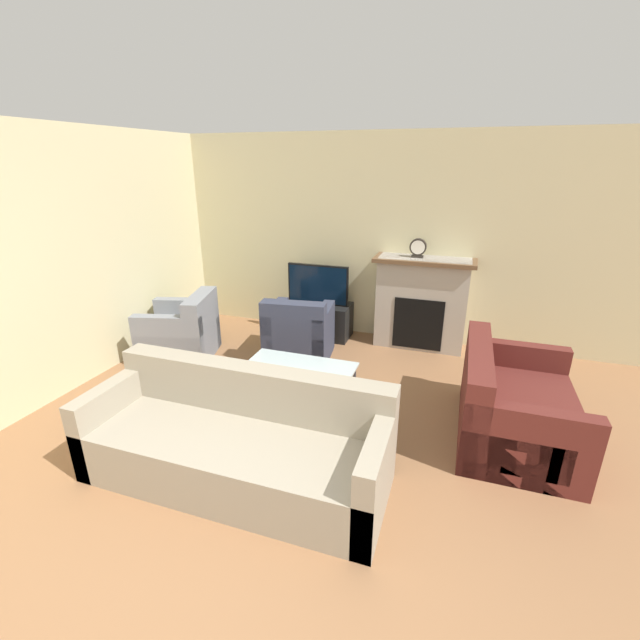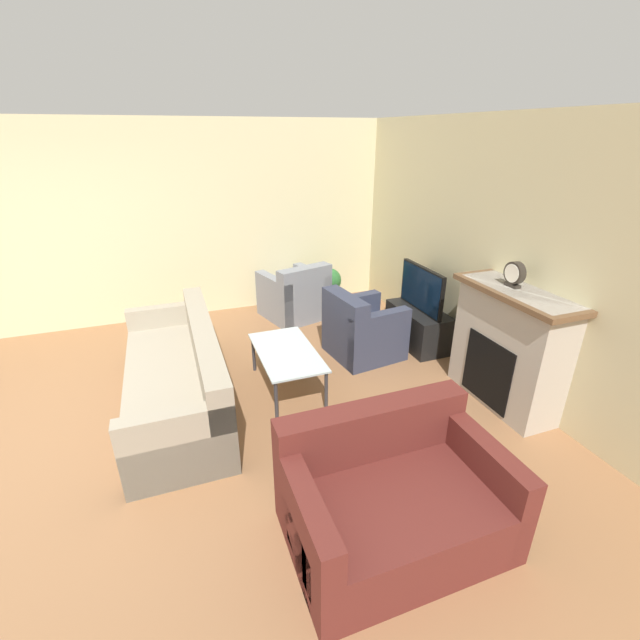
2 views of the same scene
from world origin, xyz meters
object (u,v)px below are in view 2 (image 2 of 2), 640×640
at_px(couch_sectional, 179,379).
at_px(tv, 422,289).
at_px(coffee_table, 286,355).
at_px(mantel_clock, 514,274).
at_px(armchair_by_window, 295,298).
at_px(couch_loveseat, 392,499).
at_px(potted_plant, 329,286).
at_px(armchair_accent, 362,332).

bearing_deg(couch_sectional, tv, 96.92).
height_order(couch_sectional, coffee_table, couch_sectional).
distance_m(couch_sectional, mantel_clock, 3.34).
distance_m(tv, mantel_clock, 1.42).
distance_m(tv, armchair_by_window, 1.89).
distance_m(couch_sectional, armchair_by_window, 2.45).
bearing_deg(coffee_table, armchair_by_window, 160.36).
relative_size(tv, armchair_by_window, 0.86).
height_order(tv, coffee_table, tv).
bearing_deg(couch_loveseat, potted_plant, 74.51).
distance_m(tv, couch_sectional, 2.99).
height_order(armchair_by_window, mantel_clock, mantel_clock).
xyz_separation_m(couch_sectional, coffee_table, (0.09, 1.07, 0.12)).
height_order(couch_loveseat, coffee_table, couch_loveseat).
xyz_separation_m(tv, coffee_table, (0.44, -1.86, -0.34)).
bearing_deg(couch_sectional, potted_plant, 129.29).
height_order(armchair_by_window, armchair_accent, same).
distance_m(couch_sectional, potted_plant, 3.01).
height_order(couch_sectional, mantel_clock, mantel_clock).
xyz_separation_m(tv, mantel_clock, (1.29, 0.10, 0.57)).
height_order(armchair_by_window, potted_plant, armchair_by_window).
bearing_deg(couch_loveseat, coffee_table, 94.63).
relative_size(couch_sectional, mantel_clock, 9.74).
distance_m(couch_loveseat, coffee_table, 1.97).
bearing_deg(armchair_by_window, armchair_accent, 90.68).
xyz_separation_m(tv, armchair_accent, (0.03, -0.80, -0.45)).
relative_size(coffee_table, potted_plant, 1.72).
xyz_separation_m(armchair_by_window, coffee_table, (1.83, -0.65, 0.11)).
bearing_deg(tv, couch_sectional, -83.08).
bearing_deg(couch_loveseat, armchair_by_window, 82.58).
bearing_deg(potted_plant, armchair_by_window, -74.61).
relative_size(couch_sectional, couch_loveseat, 1.67).
bearing_deg(potted_plant, coffee_table, -32.17).
height_order(couch_loveseat, armchair_accent, same).
bearing_deg(armchair_by_window, tv, 115.70).
bearing_deg(potted_plant, couch_loveseat, -15.49).
distance_m(armchair_accent, coffee_table, 1.14).
height_order(tv, couch_sectional, tv).
height_order(coffee_table, potted_plant, potted_plant).
distance_m(armchair_by_window, coffee_table, 1.94).
xyz_separation_m(couch_loveseat, armchair_accent, (-2.37, 0.90, 0.01)).
bearing_deg(tv, armchair_by_window, -138.78).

